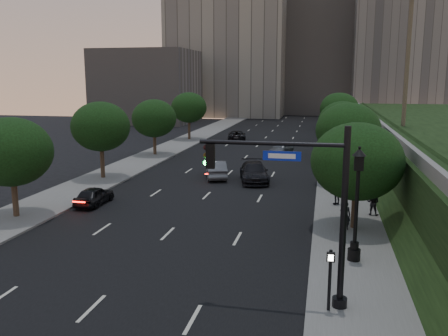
% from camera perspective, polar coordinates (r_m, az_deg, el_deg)
% --- Properties ---
extents(ground, '(160.00, 160.00, 0.00)m').
position_cam_1_polar(ground, '(22.78, -10.90, -11.77)').
color(ground, black).
rests_on(ground, ground).
extents(road_surface, '(16.00, 140.00, 0.02)m').
position_cam_1_polar(road_surface, '(50.77, 2.29, 0.96)').
color(road_surface, black).
rests_on(road_surface, ground).
extents(sidewalk_right, '(4.50, 140.00, 0.15)m').
position_cam_1_polar(sidewalk_right, '(50.09, 13.92, 0.59)').
color(sidewalk_right, slate).
rests_on(sidewalk_right, ground).
extents(sidewalk_left, '(4.50, 140.00, 0.15)m').
position_cam_1_polar(sidewalk_left, '(53.43, -8.62, 1.41)').
color(sidewalk_left, slate).
rests_on(sidewalk_left, ground).
extents(parapet_wall, '(0.35, 90.00, 0.70)m').
position_cam_1_polar(parapet_wall, '(47.78, 18.13, 5.07)').
color(parapet_wall, slate).
rests_on(parapet_wall, embankment).
extents(office_block_left, '(26.00, 20.00, 32.00)m').
position_cam_1_polar(office_block_left, '(113.79, 0.64, 14.48)').
color(office_block_left, gray).
rests_on(office_block_left, ground).
extents(office_block_mid, '(22.00, 18.00, 26.00)m').
position_cam_1_polar(office_block_mid, '(121.42, 11.13, 12.63)').
color(office_block_mid, gray).
rests_on(office_block_mid, ground).
extents(office_block_right, '(20.00, 22.00, 36.00)m').
position_cam_1_polar(office_block_right, '(116.74, 20.34, 14.72)').
color(office_block_right, gray).
rests_on(office_block_right, ground).
extents(office_block_filler, '(18.00, 16.00, 14.00)m').
position_cam_1_polar(office_block_filler, '(95.73, -9.20, 9.65)').
color(office_block_filler, gray).
rests_on(office_block_filler, ground).
extents(tree_right_a, '(5.20, 5.20, 6.24)m').
position_cam_1_polar(tree_right_a, '(27.77, 15.71, 0.76)').
color(tree_right_a, '#38281C').
rests_on(tree_right_a, ground).
extents(tree_right_b, '(5.20, 5.20, 6.74)m').
position_cam_1_polar(tree_right_b, '(39.58, 14.71, 4.42)').
color(tree_right_b, '#38281C').
rests_on(tree_right_b, ground).
extents(tree_right_c, '(5.20, 5.20, 6.24)m').
position_cam_1_polar(tree_right_c, '(52.55, 14.07, 5.40)').
color(tree_right_c, '#38281C').
rests_on(tree_right_c, ground).
extents(tree_right_d, '(5.20, 5.20, 6.74)m').
position_cam_1_polar(tree_right_d, '(66.47, 13.71, 6.90)').
color(tree_right_d, '#38281C').
rests_on(tree_right_d, ground).
extents(tree_right_e, '(5.20, 5.20, 6.24)m').
position_cam_1_polar(tree_right_e, '(81.47, 13.42, 7.23)').
color(tree_right_e, '#38281C').
rests_on(tree_right_e, ground).
extents(tree_left_a, '(5.00, 5.00, 6.34)m').
position_cam_1_polar(tree_left_a, '(31.80, -24.23, 1.77)').
color(tree_left_a, '#38281C').
rests_on(tree_left_a, ground).
extents(tree_left_b, '(5.00, 5.00, 6.71)m').
position_cam_1_polar(tree_left_b, '(41.95, -14.62, 4.85)').
color(tree_left_b, '#38281C').
rests_on(tree_left_b, ground).
extents(tree_left_c, '(5.00, 5.00, 6.34)m').
position_cam_1_polar(tree_left_c, '(53.87, -8.42, 5.92)').
color(tree_left_c, '#38281C').
rests_on(tree_left_c, ground).
extents(tree_left_d, '(5.00, 5.00, 6.71)m').
position_cam_1_polar(tree_left_d, '(67.11, -4.25, 7.26)').
color(tree_left_d, '#38281C').
rests_on(tree_left_d, ground).
extents(traffic_signal_mast, '(5.68, 0.56, 7.00)m').
position_cam_1_polar(traffic_signal_mast, '(17.91, 10.69, -5.59)').
color(traffic_signal_mast, black).
rests_on(traffic_signal_mast, ground).
extents(street_lamp, '(0.64, 0.64, 5.62)m').
position_cam_1_polar(street_lamp, '(22.97, 15.63, -4.84)').
color(street_lamp, black).
rests_on(street_lamp, ground).
extents(pedestrian_signal, '(0.30, 0.33, 2.50)m').
position_cam_1_polar(pedestrian_signal, '(18.21, 12.63, -12.43)').
color(pedestrian_signal, black).
rests_on(pedestrian_signal, ground).
extents(sedan_near_left, '(1.58, 3.86, 1.31)m').
position_cam_1_polar(sedan_near_left, '(34.02, -15.36, -3.22)').
color(sedan_near_left, black).
rests_on(sedan_near_left, ground).
extents(sedan_mid_left, '(3.01, 4.98, 1.55)m').
position_cam_1_polar(sedan_mid_left, '(41.59, -1.00, -0.15)').
color(sedan_mid_left, '#5B5D62').
rests_on(sedan_mid_left, ground).
extents(sedan_far_left, '(3.33, 5.60, 1.46)m').
position_cam_1_polar(sedan_far_left, '(66.28, 1.54, 3.90)').
color(sedan_far_left, black).
rests_on(sedan_far_left, ground).
extents(sedan_near_right, '(3.42, 5.91, 1.61)m').
position_cam_1_polar(sedan_near_right, '(40.20, 3.64, -0.51)').
color(sedan_near_right, black).
rests_on(sedan_near_right, ground).
extents(sedan_far_right, '(2.92, 4.54, 1.44)m').
position_cam_1_polar(sedan_far_right, '(54.82, 6.90, 2.37)').
color(sedan_far_right, slate).
rests_on(sedan_far_right, ground).
extents(pedestrian_a, '(0.62, 0.43, 1.65)m').
position_cam_1_polar(pedestrian_a, '(27.96, 14.37, -5.53)').
color(pedestrian_a, black).
rests_on(pedestrian_a, sidewalk_right).
extents(pedestrian_b, '(0.93, 0.83, 1.60)m').
position_cam_1_polar(pedestrian_b, '(31.34, 17.50, -3.98)').
color(pedestrian_b, black).
rests_on(pedestrian_b, sidewalk_right).
extents(pedestrian_c, '(1.05, 0.89, 1.68)m').
position_cam_1_polar(pedestrian_c, '(33.15, 13.45, -2.90)').
color(pedestrian_c, black).
rests_on(pedestrian_c, sidewalk_right).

